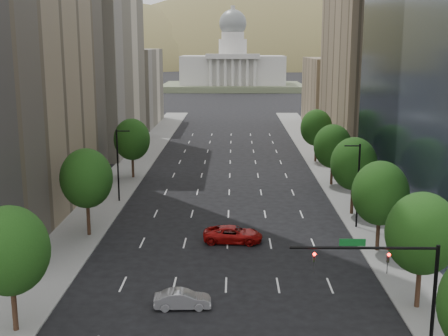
# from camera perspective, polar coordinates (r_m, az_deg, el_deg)

# --- Properties ---
(sidewalk_left) EXTENTS (6.00, 200.00, 0.15)m
(sidewalk_left) POSITION_cam_1_polar(r_m,az_deg,el_deg) (68.09, -12.75, -4.31)
(sidewalk_left) COLOR slate
(sidewalk_left) RESTS_ON ground
(sidewalk_right) EXTENTS (6.00, 200.00, 0.15)m
(sidewalk_right) POSITION_cam_1_polar(r_m,az_deg,el_deg) (67.82, 13.69, -4.43)
(sidewalk_right) COLOR slate
(sidewalk_right) RESTS_ON ground
(midrise_cream_left) EXTENTS (14.00, 30.00, 35.00)m
(midrise_cream_left) POSITION_cam_1_polar(r_m,az_deg,el_deg) (109.48, -12.77, 11.00)
(midrise_cream_left) COLOR beige
(midrise_cream_left) RESTS_ON ground
(filler_left) EXTENTS (14.00, 26.00, 18.00)m
(filler_left) POSITION_cam_1_polar(r_m,az_deg,el_deg) (142.11, -9.48, 7.86)
(filler_left) COLOR beige
(filler_left) RESTS_ON ground
(parking_tan_right) EXTENTS (14.00, 30.00, 30.00)m
(parking_tan_right) POSITION_cam_1_polar(r_m,az_deg,el_deg) (106.36, 14.46, 9.55)
(parking_tan_right) COLOR #8C7759
(parking_tan_right) RESTS_ON ground
(filler_right) EXTENTS (14.00, 26.00, 16.00)m
(filler_right) POSITION_cam_1_polar(r_m,az_deg,el_deg) (139.04, 11.19, 7.29)
(filler_right) COLOR #8C7759
(filler_right) RESTS_ON ground
(tree_right_1) EXTENTS (5.20, 5.20, 8.75)m
(tree_right_1) POSITION_cam_1_polar(r_m,az_deg,el_deg) (43.67, 18.94, -6.13)
(tree_right_1) COLOR #382316
(tree_right_1) RESTS_ON ground
(tree_right_2) EXTENTS (5.20, 5.20, 8.61)m
(tree_right_2) POSITION_cam_1_polar(r_m,az_deg,el_deg) (54.79, 15.14, -2.42)
(tree_right_2) COLOR #382316
(tree_right_2) RESTS_ON ground
(tree_right_3) EXTENTS (5.20, 5.20, 8.89)m
(tree_right_3) POSITION_cam_1_polar(r_m,az_deg,el_deg) (66.13, 12.67, 0.40)
(tree_right_3) COLOR #382316
(tree_right_3) RESTS_ON ground
(tree_right_4) EXTENTS (5.20, 5.20, 8.46)m
(tree_right_4) POSITION_cam_1_polar(r_m,az_deg,el_deg) (79.73, 10.67, 2.12)
(tree_right_4) COLOR #382316
(tree_right_4) RESTS_ON ground
(tree_right_5) EXTENTS (5.20, 5.20, 8.75)m
(tree_right_5) POSITION_cam_1_polar(r_m,az_deg,el_deg) (95.31, 9.09, 3.94)
(tree_right_5) COLOR #382316
(tree_right_5) RESTS_ON ground
(tree_left_0) EXTENTS (5.20, 5.20, 8.75)m
(tree_left_0) POSITION_cam_1_polar(r_m,az_deg,el_deg) (40.50, -20.36, -7.65)
(tree_left_0) COLOR #382316
(tree_left_0) RESTS_ON ground
(tree_left_1) EXTENTS (5.20, 5.20, 8.97)m
(tree_left_1) POSITION_cam_1_polar(r_m,az_deg,el_deg) (58.76, -13.41, -1.00)
(tree_left_1) COLOR #382316
(tree_left_1) RESTS_ON ground
(tree_left_2) EXTENTS (5.20, 5.20, 8.68)m
(tree_left_2) POSITION_cam_1_polar(r_m,az_deg,el_deg) (83.78, -9.06, 2.80)
(tree_left_2) COLOR #382316
(tree_left_2) RESTS_ON ground
(streetlight_rn) EXTENTS (1.70, 0.20, 9.00)m
(streetlight_rn) POSITION_cam_1_polar(r_m,az_deg,el_deg) (61.46, 13.04, -1.49)
(streetlight_rn) COLOR black
(streetlight_rn) RESTS_ON ground
(streetlight_ln) EXTENTS (1.70, 0.20, 9.00)m
(streetlight_ln) POSITION_cam_1_polar(r_m,az_deg,el_deg) (71.25, -10.38, 0.46)
(streetlight_ln) COLOR black
(streetlight_ln) RESTS_ON ground
(traffic_signal) EXTENTS (9.12, 0.40, 7.38)m
(traffic_signal) POSITION_cam_1_polar(r_m,az_deg,el_deg) (37.47, 16.56, -9.93)
(traffic_signal) COLOR black
(traffic_signal) RESTS_ON ground
(capitol) EXTENTS (60.00, 40.00, 35.20)m
(capitol) POSITION_cam_1_polar(r_m,az_deg,el_deg) (253.36, 0.86, 9.67)
(capitol) COLOR #596647
(capitol) RESTS_ON ground
(foothills) EXTENTS (720.00, 413.00, 263.00)m
(foothills) POSITION_cam_1_polar(r_m,az_deg,el_deg) (606.45, 4.23, 6.60)
(foothills) COLOR olive
(foothills) RESTS_ON ground
(car_silver) EXTENTS (4.24, 1.71, 1.37)m
(car_silver) POSITION_cam_1_polar(r_m,az_deg,el_deg) (43.37, -4.11, -12.79)
(car_silver) COLOR #929297
(car_silver) RESTS_ON ground
(car_red_far) EXTENTS (5.92, 2.99, 1.60)m
(car_red_far) POSITION_cam_1_polar(r_m,az_deg,el_deg) (56.73, 0.90, -6.55)
(car_red_far) COLOR #9A0C0B
(car_red_far) RESTS_ON ground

